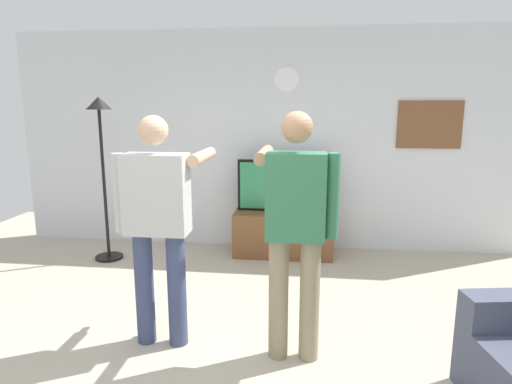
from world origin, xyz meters
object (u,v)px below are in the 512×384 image
object	(u,v)px
floor_lamp	(101,145)
person_standing_nearer_couch	(295,224)
tv_stand	(283,233)
wall_clock	(287,79)
framed_picture	(429,125)
television	(284,186)
person_standing_nearer_lamp	(158,217)

from	to	relation	value
floor_lamp	person_standing_nearer_couch	distance (m)	2.89
tv_stand	person_standing_nearer_couch	size ratio (longest dim) A/B	0.67
floor_lamp	wall_clock	bearing A→B (deg)	18.80
framed_picture	floor_lamp	size ratio (longest dim) A/B	0.39
person_standing_nearer_couch	tv_stand	bearing A→B (deg)	95.10
television	framed_picture	world-z (taller)	framed_picture
framed_picture	wall_clock	bearing A→B (deg)	-179.83
floor_lamp	person_standing_nearer_lamp	size ratio (longest dim) A/B	1.09
tv_stand	person_standing_nearer_couch	bearing A→B (deg)	-84.90
framed_picture	floor_lamp	world-z (taller)	floor_lamp
wall_clock	person_standing_nearer_lamp	distance (m)	2.77
wall_clock	framed_picture	bearing A→B (deg)	0.17
wall_clock	framed_picture	world-z (taller)	wall_clock
framed_picture	floor_lamp	xyz separation A→B (m)	(-3.74, -0.70, -0.22)
wall_clock	floor_lamp	size ratio (longest dim) A/B	0.16
framed_picture	floor_lamp	bearing A→B (deg)	-169.35
wall_clock	framed_picture	size ratio (longest dim) A/B	0.40
wall_clock	person_standing_nearer_couch	distance (m)	2.73
television	person_standing_nearer_couch	size ratio (longest dim) A/B	0.64
television	floor_lamp	size ratio (longest dim) A/B	0.60
wall_clock	television	bearing A→B (deg)	-90.00
tv_stand	person_standing_nearer_lamp	xyz separation A→B (m)	(-0.81, -2.12, 0.73)
tv_stand	floor_lamp	world-z (taller)	floor_lamp
floor_lamp	framed_picture	bearing A→B (deg)	10.65
wall_clock	person_standing_nearer_couch	world-z (taller)	wall_clock
television	person_standing_nearer_lamp	bearing A→B (deg)	-110.44
television	wall_clock	world-z (taller)	wall_clock
television	tv_stand	bearing A→B (deg)	-90.00
tv_stand	television	distance (m)	0.58
television	framed_picture	bearing A→B (deg)	8.37
television	wall_clock	bearing A→B (deg)	90.00
person_standing_nearer_lamp	person_standing_nearer_couch	xyz separation A→B (m)	(1.00, -0.08, 0.01)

